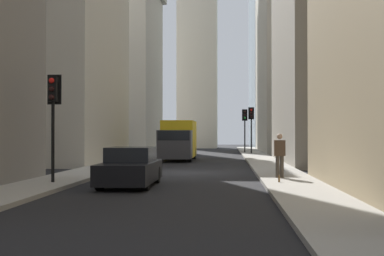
# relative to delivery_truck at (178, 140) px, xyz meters

# --- Properties ---
(ground_plane) EXTENTS (135.00, 135.00, 0.00)m
(ground_plane) POSITION_rel_delivery_truck_xyz_m (-11.43, -1.40, -1.46)
(ground_plane) COLOR black
(sidewalk_right) EXTENTS (90.00, 2.20, 0.14)m
(sidewalk_right) POSITION_rel_delivery_truck_xyz_m (-11.43, 3.10, -1.39)
(sidewalk_right) COLOR #A8A399
(sidewalk_right) RESTS_ON ground_plane
(sidewalk_left) EXTENTS (90.00, 2.20, 0.14)m
(sidewalk_left) POSITION_rel_delivery_truck_xyz_m (-11.43, -5.90, -1.39)
(sidewalk_left) COLOR #A8A399
(sidewalk_left) RESTS_ON ground_plane
(building_left_far) EXTENTS (18.12, 10.50, 27.73)m
(building_left_far) POSITION_rel_delivery_truck_xyz_m (18.50, -11.99, 12.42)
(building_left_far) COLOR beige
(building_left_far) RESTS_ON ground_plane
(building_right_far) EXTENTS (12.96, 10.50, 20.73)m
(building_right_far) POSITION_rel_delivery_truck_xyz_m (18.21, 9.19, 8.91)
(building_right_far) COLOR #B7B2A5
(building_right_far) RESTS_ON ground_plane
(delivery_truck) EXTENTS (6.46, 2.25, 2.84)m
(delivery_truck) POSITION_rel_delivery_truck_xyz_m (0.00, 0.00, 0.00)
(delivery_truck) COLOR yellow
(delivery_truck) RESTS_ON ground_plane
(sedan_black) EXTENTS (4.30, 1.78, 1.42)m
(sedan_black) POSITION_rel_delivery_truck_xyz_m (-18.31, -0.00, -0.80)
(sedan_black) COLOR black
(sedan_black) RESTS_ON ground_plane
(traffic_light_foreground) EXTENTS (0.43, 0.52, 3.94)m
(traffic_light_foreground) POSITION_rel_delivery_truck_xyz_m (-18.32, 2.86, 1.58)
(traffic_light_foreground) COLOR black
(traffic_light_foreground) RESTS_ON sidewalk_right
(traffic_light_midblock) EXTENTS (0.43, 0.52, 4.14)m
(traffic_light_midblock) POSITION_rel_delivery_truck_xyz_m (13.45, -5.19, 1.72)
(traffic_light_midblock) COLOR black
(traffic_light_midblock) RESTS_ON sidewalk_left
(traffic_light_far_junction) EXTENTS (0.43, 0.52, 4.20)m
(traffic_light_far_junction) POSITION_rel_delivery_truck_xyz_m (10.66, -5.69, 1.77)
(traffic_light_far_junction) COLOR black
(traffic_light_far_junction) RESTS_ON sidewalk_left
(pedestrian) EXTENTS (0.26, 0.44, 1.77)m
(pedestrian) POSITION_rel_delivery_truck_xyz_m (-15.81, -5.60, -0.36)
(pedestrian) COLOR #473D33
(pedestrian) RESTS_ON sidewalk_left
(discarded_bottle) EXTENTS (0.07, 0.07, 0.27)m
(discarded_bottle) POSITION_rel_delivery_truck_xyz_m (-17.81, -5.38, -1.21)
(discarded_bottle) COLOR brown
(discarded_bottle) RESTS_ON sidewalk_left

